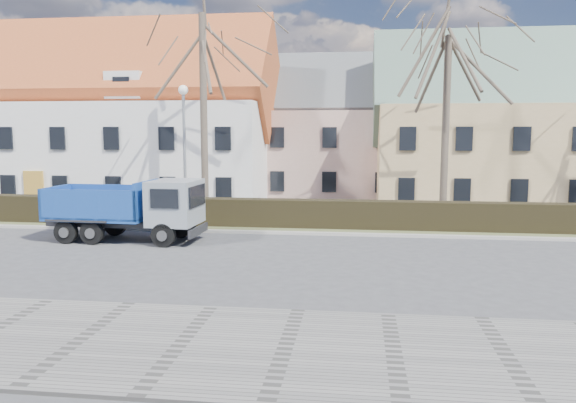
# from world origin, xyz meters

# --- Properties ---
(ground) EXTENTS (120.00, 120.00, 0.00)m
(ground) POSITION_xyz_m (0.00, 0.00, 0.00)
(ground) COLOR #3F3F42
(sidewalk_near) EXTENTS (80.00, 5.00, 0.08)m
(sidewalk_near) POSITION_xyz_m (0.00, -8.50, 0.04)
(sidewalk_near) COLOR slate
(sidewalk_near) RESTS_ON ground
(curb_far) EXTENTS (80.00, 0.30, 0.12)m
(curb_far) POSITION_xyz_m (0.00, 4.60, 0.06)
(curb_far) COLOR #9E9990
(curb_far) RESTS_ON ground
(grass_strip) EXTENTS (80.00, 3.00, 0.10)m
(grass_strip) POSITION_xyz_m (0.00, 6.20, 0.05)
(grass_strip) COLOR #4C532F
(grass_strip) RESTS_ON ground
(hedge) EXTENTS (60.00, 0.90, 1.30)m
(hedge) POSITION_xyz_m (0.00, 6.00, 0.65)
(hedge) COLOR black
(hedge) RESTS_ON ground
(building_white) EXTENTS (26.80, 10.80, 9.50)m
(building_white) POSITION_xyz_m (-13.00, 16.00, 4.75)
(building_white) COLOR silver
(building_white) RESTS_ON ground
(building_pink) EXTENTS (10.80, 8.80, 8.00)m
(building_pink) POSITION_xyz_m (4.00, 20.00, 4.00)
(building_pink) COLOR tan
(building_pink) RESTS_ON ground
(building_yellow) EXTENTS (18.80, 10.80, 8.50)m
(building_yellow) POSITION_xyz_m (16.00, 17.00, 4.25)
(building_yellow) COLOR tan
(building_yellow) RESTS_ON ground
(tree_1) EXTENTS (9.20, 9.20, 12.65)m
(tree_1) POSITION_xyz_m (-2.00, 8.50, 6.33)
(tree_1) COLOR brown
(tree_1) RESTS_ON ground
(tree_2) EXTENTS (8.00, 8.00, 11.00)m
(tree_2) POSITION_xyz_m (10.00, 8.50, 5.50)
(tree_2) COLOR brown
(tree_2) RESTS_ON ground
(dump_truck) EXTENTS (6.70, 2.72, 2.64)m
(dump_truck) POSITION_xyz_m (-3.89, 2.34, 1.32)
(dump_truck) COLOR navy
(dump_truck) RESTS_ON ground
(streetlight) EXTENTS (0.53, 0.53, 6.80)m
(streetlight) POSITION_xyz_m (-2.57, 7.00, 3.40)
(streetlight) COLOR #999B9D
(streetlight) RESTS_ON ground
(cart_frame) EXTENTS (0.75, 0.44, 0.67)m
(cart_frame) POSITION_xyz_m (-5.50, 3.97, 0.33)
(cart_frame) COLOR silver
(cart_frame) RESTS_ON ground
(parked_car_a) EXTENTS (4.22, 2.80, 1.34)m
(parked_car_a) POSITION_xyz_m (-10.84, 11.18, 0.67)
(parked_car_a) COLOR black
(parked_car_a) RESTS_ON ground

